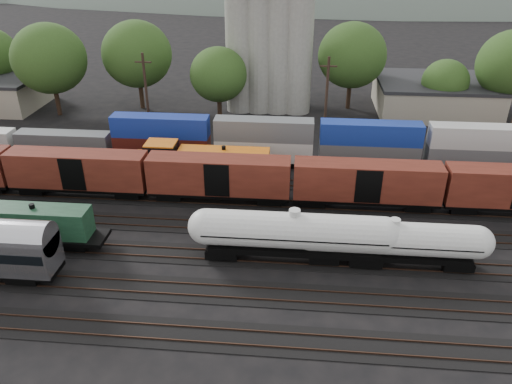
# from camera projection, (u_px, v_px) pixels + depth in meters

# --- Properties ---
(ground) EXTENTS (600.00, 600.00, 0.00)m
(ground) POSITION_uv_depth(u_px,v_px,m) (208.00, 226.00, 49.68)
(ground) COLOR black
(tracks) EXTENTS (180.00, 33.20, 0.20)m
(tracks) POSITION_uv_depth(u_px,v_px,m) (208.00, 226.00, 49.66)
(tracks) COLOR black
(tracks) RESTS_ON ground
(green_locomotive) EXTENTS (16.78, 2.96, 4.44)m
(green_locomotive) POSITION_uv_depth(u_px,v_px,m) (5.00, 222.00, 45.52)
(green_locomotive) COLOR black
(green_locomotive) RESTS_ON ground
(tank_car_a) EXTENTS (18.62, 3.33, 4.88)m
(tank_car_a) POSITION_uv_depth(u_px,v_px,m) (294.00, 233.00, 43.25)
(tank_car_a) COLOR silver
(tank_car_a) RESTS_ON ground
(tank_car_b) EXTENTS (16.87, 3.02, 4.42)m
(tank_car_b) POSITION_uv_depth(u_px,v_px,m) (392.00, 240.00, 42.69)
(tank_car_b) COLOR silver
(tank_car_b) RESTS_ON ground
(orange_locomotive) EXTENTS (17.28, 2.88, 4.32)m
(orange_locomotive) POSITION_uv_depth(u_px,v_px,m) (199.00, 161.00, 57.54)
(orange_locomotive) COLOR black
(orange_locomotive) RESTS_ON ground
(boxcar_string) EXTENTS (169.00, 2.90, 4.20)m
(boxcar_string) POSITION_uv_depth(u_px,v_px,m) (219.00, 176.00, 52.58)
(boxcar_string) COLOR black
(boxcar_string) RESTS_ON ground
(container_wall) EXTENTS (160.00, 2.60, 5.80)m
(container_wall) POSITION_uv_depth(u_px,v_px,m) (137.00, 141.00, 62.56)
(container_wall) COLOR black
(container_wall) RESTS_ON ground
(grain_silo) EXTENTS (13.40, 5.00, 29.00)m
(grain_silo) POSITION_uv_depth(u_px,v_px,m) (268.00, 39.00, 75.79)
(grain_silo) COLOR gray
(grain_silo) RESTS_ON ground
(industrial_sheds) EXTENTS (119.38, 17.26, 5.10)m
(industrial_sheds) POSITION_uv_depth(u_px,v_px,m) (288.00, 97.00, 78.95)
(industrial_sheds) COLOR #9E937F
(industrial_sheds) RESTS_ON ground
(tree_band) EXTENTS (168.27, 21.82, 14.07)m
(tree_band) POSITION_uv_depth(u_px,v_px,m) (239.00, 63.00, 76.89)
(tree_band) COLOR black
(tree_band) RESTS_ON ground
(utility_poles) EXTENTS (122.20, 0.36, 12.00)m
(utility_poles) POSITION_uv_depth(u_px,v_px,m) (235.00, 99.00, 66.11)
(utility_poles) COLOR black
(utility_poles) RESTS_ON ground
(distant_hills) EXTENTS (860.00, 286.00, 130.00)m
(distant_hills) POSITION_uv_depth(u_px,v_px,m) (330.00, 20.00, 286.05)
(distant_hills) COLOR #59665B
(distant_hills) RESTS_ON ground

